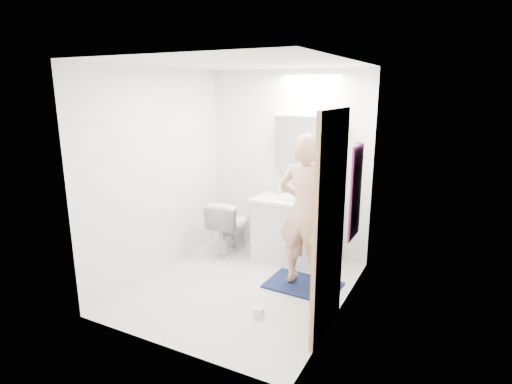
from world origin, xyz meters
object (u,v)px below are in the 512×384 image
Objects in this scene: toilet at (230,226)px; vanity_cabinet at (292,231)px; soap_bottle_a at (280,185)px; soap_bottle_b at (284,187)px; toilet_paper_roll at (259,312)px; medicine_cabinet at (308,143)px; person at (305,211)px; toothbrush_cup at (317,194)px.

vanity_cabinet is at bearing -177.62° from toilet.
soap_bottle_a reaches higher than soap_bottle_b.
vanity_cabinet reaches higher than toilet.
toilet reaches higher than toilet_paper_roll.
toilet_paper_roll is at bearing -80.02° from vanity_cabinet.
medicine_cabinet is 1.08m from person.
toilet_paper_roll is (0.25, -1.42, -0.34)m from vanity_cabinet.
toilet is 4.28× the size of soap_bottle_b.
vanity_cabinet is at bearing 99.98° from toilet_paper_roll.
soap_bottle_a is 0.51m from toothbrush_cup.
soap_bottle_b is at bearing -161.07° from toilet.
person is 1.00m from soap_bottle_b.
toothbrush_cup is 0.97× the size of toilet_paper_roll.
medicine_cabinet is 1.20× the size of toilet.
medicine_cabinet is at bearing 5.74° from soap_bottle_b.
soap_bottle_a reaches higher than toothbrush_cup.
vanity_cabinet is 0.62m from soap_bottle_a.
vanity_cabinet is at bearing -149.11° from toothbrush_cup.
toilet is at bearing -166.11° from toothbrush_cup.
soap_bottle_a is 2.24× the size of toilet_paper_roll.
vanity_cabinet is 1.48m from toilet_paper_roll.
toilet is at bearing -156.28° from soap_bottle_a.
toothbrush_cup is at bearing -17.29° from medicine_cabinet.
toilet is (-0.84, -0.11, -0.02)m from vanity_cabinet.
toothbrush_cup reaches higher than toilet_paper_roll.
vanity_cabinet is at bearing -31.81° from soap_bottle_a.
toothbrush_cup is at bearing 1.12° from soap_bottle_a.
soap_bottle_a is 2.31× the size of toothbrush_cup.
person is 6.77× the size of soap_bottle_a.
medicine_cabinet reaches higher than toilet.
toilet is at bearing -161.14° from medicine_cabinet.
person is (1.25, -0.51, 0.52)m from toilet.
toilet is at bearing -19.68° from person.
soap_bottle_a is 1.44× the size of soap_bottle_b.
medicine_cabinet is 8.00× the size of toilet_paper_roll.
vanity_cabinet is at bearing -116.97° from medicine_cabinet.
toilet_paper_roll is at bearing 124.58° from toilet.
toilet_paper_roll is (0.14, -1.63, -1.45)m from medicine_cabinet.
soap_bottle_a is (-0.35, -0.06, -0.56)m from medicine_cabinet.
soap_bottle_b is at bearing 136.75° from vanity_cabinet.
toilet is 1.73m from toilet_paper_roll.
person is at bearing -50.09° from soap_bottle_a.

